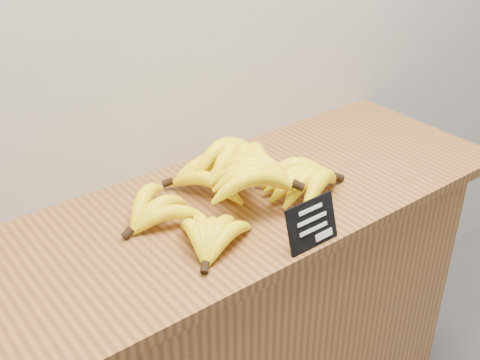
% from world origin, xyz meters
% --- Properties ---
extents(counter, '(1.27, 0.50, 0.90)m').
position_xyz_m(counter, '(0.20, 2.75, 0.45)').
color(counter, '#A36834').
rests_on(counter, ground).
extents(counter_top, '(1.52, 0.54, 0.03)m').
position_xyz_m(counter_top, '(0.20, 2.75, 0.92)').
color(counter_top, brown).
rests_on(counter_top, counter).
extents(chalkboard_sign, '(0.13, 0.04, 0.10)m').
position_xyz_m(chalkboard_sign, '(0.25, 2.51, 0.98)').
color(chalkboard_sign, black).
rests_on(chalkboard_sign, counter_top).
extents(banana_pile, '(0.56, 0.44, 0.13)m').
position_xyz_m(banana_pile, '(0.21, 2.73, 0.99)').
color(banana_pile, '#FFEB0A').
rests_on(banana_pile, counter_top).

